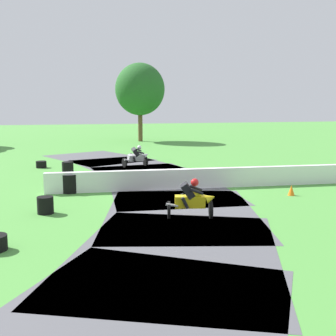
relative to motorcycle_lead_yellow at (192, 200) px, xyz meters
name	(u,v)px	position (x,y,z in m)	size (l,w,h in m)	color
ground_plane	(170,189)	(0.46, 4.96, -0.66)	(120.00, 120.00, 0.00)	#4C933D
track_asphalt	(140,190)	(-0.90, 5.03, -0.66)	(10.55, 32.10, 0.01)	#515156
safety_barrier	(271,176)	(5.26, 4.72, -0.21)	(0.30, 20.53, 0.90)	white
motorcycle_lead_yellow	(192,200)	(0.00, 0.00, 0.00)	(1.71, 0.95, 1.42)	black
motorcycle_chase_white	(137,156)	(0.09, 11.95, -0.03)	(1.74, 1.15, 1.42)	black
tire_stack_mid_a	(45,205)	(-4.79, 1.87, -0.36)	(0.56, 0.56, 0.60)	black
tire_stack_mid_b	(70,184)	(-3.93, 5.21, -0.26)	(0.66, 0.66, 0.80)	black
tire_stack_far	(68,170)	(-4.00, 9.21, -0.26)	(0.58, 0.58, 0.80)	black
tire_stack_extra_a	(41,164)	(-5.55, 12.87, -0.46)	(0.61, 0.61, 0.40)	black
traffic_cone	(291,190)	(5.08, 2.53, -0.44)	(0.28, 0.28, 0.44)	orange
tree_far_left	(140,89)	(3.18, 28.83, 4.50)	(4.90, 4.90, 7.75)	brown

